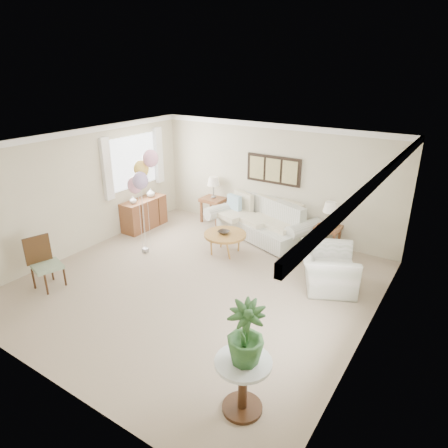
% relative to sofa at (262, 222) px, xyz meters
% --- Properties ---
extents(ground_plane, '(6.00, 6.00, 0.00)m').
position_rel_sofa_xyz_m(ground_plane, '(0.06, -2.60, -0.36)').
color(ground_plane, tan).
extents(room_shell, '(6.04, 6.04, 2.60)m').
position_rel_sofa_xyz_m(room_shell, '(-0.05, -2.51, 1.27)').
color(room_shell, beige).
rests_on(room_shell, ground).
extents(wall_art_triptych, '(1.35, 0.06, 0.65)m').
position_rel_sofa_xyz_m(wall_art_triptych, '(0.06, 0.36, 1.19)').
color(wall_art_triptych, black).
rests_on(wall_art_triptych, ground).
extents(sofa, '(2.75, 1.62, 0.91)m').
position_rel_sofa_xyz_m(sofa, '(0.00, 0.00, 0.00)').
color(sofa, silver).
rests_on(sofa, ground).
extents(end_table_left, '(0.59, 0.54, 0.64)m').
position_rel_sofa_xyz_m(end_table_left, '(-1.50, 0.18, 0.18)').
color(end_table_left, brown).
rests_on(end_table_left, ground).
extents(end_table_right, '(0.52, 0.47, 0.56)m').
position_rel_sofa_xyz_m(end_table_right, '(1.54, 0.13, 0.11)').
color(end_table_right, brown).
rests_on(end_table_right, ground).
extents(lamp_left, '(0.31, 0.31, 0.55)m').
position_rel_sofa_xyz_m(lamp_left, '(-1.50, 0.18, 0.70)').
color(lamp_left, gray).
rests_on(lamp_left, end_table_left).
extents(lamp_right, '(0.31, 0.31, 0.55)m').
position_rel_sofa_xyz_m(lamp_right, '(1.54, 0.13, 0.62)').
color(lamp_right, gray).
rests_on(lamp_right, end_table_right).
extents(coffee_table, '(0.91, 0.91, 0.46)m').
position_rel_sofa_xyz_m(coffee_table, '(-0.23, -1.23, 0.06)').
color(coffee_table, '#9A6936').
rests_on(coffee_table, ground).
extents(decor_bowl, '(0.24, 0.24, 0.06)m').
position_rel_sofa_xyz_m(decor_bowl, '(-0.27, -1.23, 0.13)').
color(decor_bowl, black).
rests_on(decor_bowl, coffee_table).
extents(armchair, '(1.34, 1.41, 0.72)m').
position_rel_sofa_xyz_m(armchair, '(2.08, -1.35, -0.00)').
color(armchair, silver).
rests_on(armchair, ground).
extents(side_table, '(0.66, 0.66, 0.72)m').
position_rel_sofa_xyz_m(side_table, '(2.22, -4.64, 0.18)').
color(side_table, silver).
rests_on(side_table, ground).
extents(potted_plant, '(0.55, 0.55, 0.76)m').
position_rel_sofa_xyz_m(potted_plant, '(2.24, -4.63, 0.74)').
color(potted_plant, '#214C28').
rests_on(potted_plant, side_table).
extents(accent_chair, '(0.59, 0.59, 0.97)m').
position_rel_sofa_xyz_m(accent_chair, '(-2.23, -4.16, 0.14)').
color(accent_chair, gray).
rests_on(accent_chair, ground).
extents(credenza, '(0.46, 1.20, 0.74)m').
position_rel_sofa_xyz_m(credenza, '(-2.70, -1.10, 0.01)').
color(credenza, brown).
rests_on(credenza, ground).
extents(vase_white, '(0.21, 0.21, 0.17)m').
position_rel_sofa_xyz_m(vase_white, '(-2.68, -1.45, 0.47)').
color(vase_white, silver).
rests_on(vase_white, credenza).
extents(vase_sage, '(0.26, 0.26, 0.21)m').
position_rel_sofa_xyz_m(vase_sage, '(-2.68, -0.84, 0.49)').
color(vase_sage, silver).
rests_on(vase_sage, credenza).
extents(balloon_cluster, '(0.62, 0.56, 2.25)m').
position_rel_sofa_xyz_m(balloon_cluster, '(-1.66, -2.12, 1.40)').
color(balloon_cluster, gray).
rests_on(balloon_cluster, ground).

